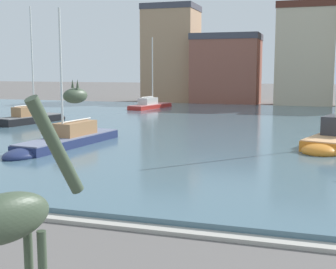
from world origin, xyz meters
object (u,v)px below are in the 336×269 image
(sailboat_red, at_px, (153,106))
(sailboat_black, at_px, (35,119))
(sailboat_orange, at_px, (335,140))
(giraffe_statue, at_px, (12,222))
(sailboat_navy, at_px, (63,142))

(sailboat_red, xyz_separation_m, sailboat_black, (-4.37, -16.63, 0.08))
(sailboat_red, bearing_deg, sailboat_black, -104.72)
(sailboat_red, height_order, sailboat_orange, sailboat_orange)
(giraffe_statue, bearing_deg, sailboat_navy, 117.94)
(sailboat_black, bearing_deg, sailboat_red, 75.28)
(sailboat_orange, bearing_deg, sailboat_black, 166.93)
(sailboat_red, xyz_separation_m, sailboat_navy, (4.05, -26.64, 0.03))
(sailboat_red, height_order, sailboat_black, sailboat_black)
(sailboat_navy, xyz_separation_m, sailboat_orange, (14.53, 4.68, 0.10))
(sailboat_orange, bearing_deg, sailboat_red, 130.25)
(giraffe_statue, height_order, sailboat_black, sailboat_black)
(giraffe_statue, relative_size, sailboat_red, 0.55)
(sailboat_black, bearing_deg, giraffe_statue, -57.14)
(sailboat_black, distance_m, sailboat_orange, 23.56)
(sailboat_navy, bearing_deg, sailboat_red, 98.65)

